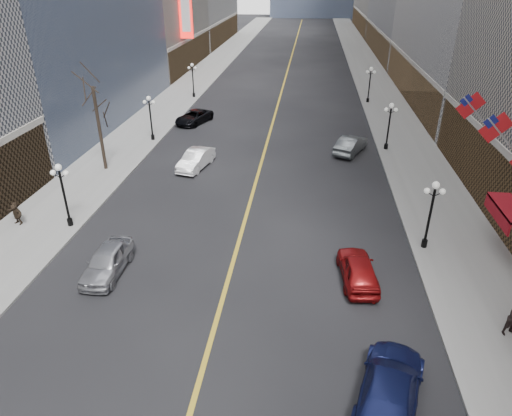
% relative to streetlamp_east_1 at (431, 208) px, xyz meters
% --- Properties ---
extents(sidewalk_east, '(6.00, 230.00, 0.15)m').
position_rel_streetlamp_east_1_xyz_m(sidewalk_east, '(2.20, 40.00, -2.83)').
color(sidewalk_east, gray).
rests_on(sidewalk_east, ground).
extents(sidewalk_west, '(6.00, 230.00, 0.15)m').
position_rel_streetlamp_east_1_xyz_m(sidewalk_west, '(-25.80, 40.00, -2.83)').
color(sidewalk_west, gray).
rests_on(sidewalk_west, ground).
extents(lane_line, '(0.25, 200.00, 0.02)m').
position_rel_streetlamp_east_1_xyz_m(lane_line, '(-11.80, 50.00, -2.89)').
color(lane_line, gold).
rests_on(lane_line, ground).
extents(streetlamp_east_1, '(1.26, 0.44, 4.52)m').
position_rel_streetlamp_east_1_xyz_m(streetlamp_east_1, '(0.00, 0.00, 0.00)').
color(streetlamp_east_1, black).
rests_on(streetlamp_east_1, sidewalk_east).
extents(streetlamp_east_2, '(1.26, 0.44, 4.52)m').
position_rel_streetlamp_east_1_xyz_m(streetlamp_east_2, '(0.00, 18.00, 0.00)').
color(streetlamp_east_2, black).
rests_on(streetlamp_east_2, sidewalk_east).
extents(streetlamp_east_3, '(1.26, 0.44, 4.52)m').
position_rel_streetlamp_east_1_xyz_m(streetlamp_east_3, '(0.00, 36.00, 0.00)').
color(streetlamp_east_3, black).
rests_on(streetlamp_east_3, sidewalk_east).
extents(streetlamp_west_1, '(1.26, 0.44, 4.52)m').
position_rel_streetlamp_east_1_xyz_m(streetlamp_west_1, '(-23.60, 0.00, 0.00)').
color(streetlamp_west_1, black).
rests_on(streetlamp_west_1, sidewalk_west).
extents(streetlamp_west_2, '(1.26, 0.44, 4.52)m').
position_rel_streetlamp_east_1_xyz_m(streetlamp_west_2, '(-23.60, 18.00, 0.00)').
color(streetlamp_west_2, black).
rests_on(streetlamp_west_2, sidewalk_west).
extents(streetlamp_west_3, '(1.26, 0.44, 4.52)m').
position_rel_streetlamp_east_1_xyz_m(streetlamp_west_3, '(-23.60, 36.00, 0.00)').
color(streetlamp_west_3, black).
rests_on(streetlamp_west_3, sidewalk_west).
extents(flag_4, '(2.87, 0.12, 2.87)m').
position_rel_streetlamp_east_1_xyz_m(flag_4, '(3.51, 2.00, 4.39)').
color(flag_4, '#B2B2B7').
rests_on(flag_4, ground).
extents(flag_5, '(2.87, 0.12, 2.87)m').
position_rel_streetlamp_east_1_xyz_m(flag_5, '(3.51, 7.00, 4.39)').
color(flag_5, '#B2B2B7').
rests_on(flag_5, ground).
extents(awning_c, '(1.40, 4.00, 0.93)m').
position_rel_streetlamp_east_1_xyz_m(awning_c, '(4.30, -0.00, 0.18)').
color(awning_c, maroon).
rests_on(awning_c, ground).
extents(tree_west_far, '(3.60, 3.60, 7.92)m').
position_rel_streetlamp_east_1_xyz_m(tree_west_far, '(-25.30, 10.00, 3.34)').
color(tree_west_far, '#2D231C').
rests_on(tree_west_far, sidewalk_west).
extents(car_nb_near, '(1.93, 4.77, 1.62)m').
position_rel_streetlamp_east_1_xyz_m(car_nb_near, '(-18.84, -4.83, -2.09)').
color(car_nb_near, '#ACAEB4').
rests_on(car_nb_near, ground).
extents(car_nb_mid, '(2.72, 5.18, 1.62)m').
position_rel_streetlamp_east_1_xyz_m(car_nb_mid, '(-17.45, 11.41, -2.09)').
color(car_nb_mid, white).
rests_on(car_nb_mid, ground).
extents(car_nb_far, '(4.11, 5.80, 1.47)m').
position_rel_streetlamp_east_1_xyz_m(car_nb_far, '(-20.80, 24.52, -2.17)').
color(car_nb_far, black).
rests_on(car_nb_far, ground).
extents(car_sb_near, '(3.90, 6.27, 1.69)m').
position_rel_streetlamp_east_1_xyz_m(car_sb_near, '(-3.89, -12.19, -2.05)').
color(car_sb_near, '#131948').
rests_on(car_sb_near, ground).
extents(car_sb_mid, '(2.34, 4.86, 1.60)m').
position_rel_streetlamp_east_1_xyz_m(car_sb_mid, '(-4.49, -3.93, -2.10)').
color(car_sb_mid, maroon).
rests_on(car_sb_mid, ground).
extents(car_sb_far, '(3.62, 5.35, 1.67)m').
position_rel_streetlamp_east_1_xyz_m(car_sb_far, '(-3.53, 16.83, -2.07)').
color(car_sb_far, '#4B4F52').
rests_on(car_sb_far, ground).
extents(ped_west_far, '(1.57, 0.96, 1.64)m').
position_rel_streetlamp_east_1_xyz_m(ped_west_far, '(-27.29, -0.19, -1.93)').
color(ped_west_far, '#2E241A').
rests_on(ped_west_far, sidewalk_west).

